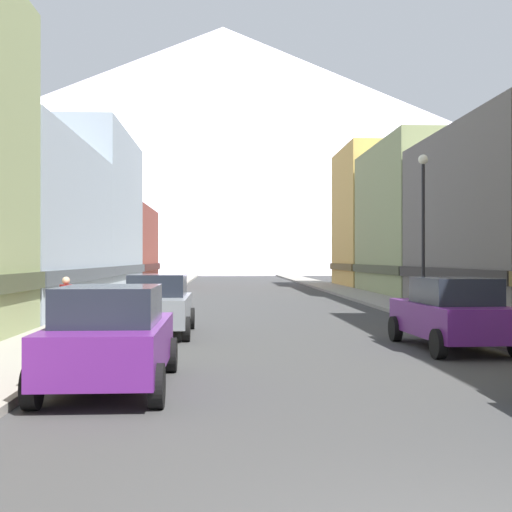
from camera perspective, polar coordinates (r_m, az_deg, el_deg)
The scene contains 12 objects.
sidewalk_left at distance 39.96m, azimuth -9.08°, elevation -3.33°, with size 2.50×100.00×0.15m, color gray.
sidewalk_right at distance 40.54m, azimuth 8.79°, elevation -3.29°, with size 2.50×100.00×0.15m, color gray.
storefront_left_3 at distance 42.63m, azimuth -14.95°, elevation 3.09°, with size 6.98×13.02×9.73m.
storefront_left_4 at distance 54.94m, azimuth -12.85°, elevation 0.58°, with size 8.26×11.57×6.24m.
storefront_right_3 at distance 44.06m, azimuth 15.67°, elevation 2.70°, with size 9.42×12.72×9.29m.
storefront_right_4 at distance 54.99m, azimuth 10.26°, elevation 2.96°, with size 6.35×9.78×10.95m.
car_left_0 at distance 12.10m, azimuth -12.01°, elevation -6.62°, with size 2.10×4.42×1.78m.
car_left_1 at distance 20.38m, azimuth -8.23°, elevation -4.01°, with size 2.08×4.41×1.78m.
car_right_1 at distance 17.66m, azimuth 16.03°, elevation -4.59°, with size 2.22×4.47×1.78m.
pedestrian_1 at distance 19.81m, azimuth -15.58°, elevation -4.17°, with size 0.36×0.36×1.59m.
streetlamp_right at distance 25.38m, azimuth 13.79°, elevation 3.71°, with size 0.36×0.36×5.86m.
mountain_backdrop at distance 268.27m, azimuth -2.78°, elevation 9.20°, with size 353.17×353.17×92.24m, color silver.
Camera 1 is at (-1.87, -4.66, 2.25)m, focal length 47.90 mm.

